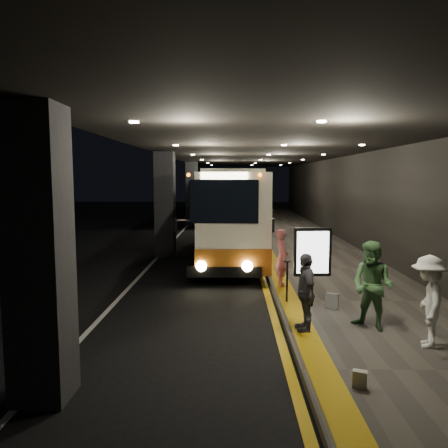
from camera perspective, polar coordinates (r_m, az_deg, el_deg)
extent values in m
plane|color=black|center=(14.74, -4.17, -7.02)|extent=(90.00, 90.00, 0.00)
cube|color=silver|center=(19.83, -8.02, -3.64)|extent=(0.12, 50.00, 0.01)
cube|color=gold|center=(19.60, 4.07, -3.70)|extent=(0.18, 50.00, 0.01)
cube|color=#514C44|center=(19.86, 11.02, -3.47)|extent=(4.50, 50.00, 0.15)
cube|color=gold|center=(19.61, 5.54, -3.27)|extent=(0.50, 50.00, 0.01)
cube|color=black|center=(20.10, 17.55, 4.86)|extent=(0.10, 50.00, 6.00)
cube|color=black|center=(7.00, -22.98, -3.82)|extent=(0.80, 0.80, 4.40)
cube|color=black|center=(18.55, -7.69, 2.53)|extent=(0.80, 0.80, 4.40)
cube|color=black|center=(30.44, -4.22, 3.96)|extent=(0.80, 0.80, 4.40)
cube|color=black|center=(19.36, 4.63, 9.82)|extent=(9.00, 50.00, 0.40)
cube|color=beige|center=(18.51, 0.38, 1.77)|extent=(2.85, 11.18, 3.14)
cube|color=#995616|center=(18.64, 0.37, -1.77)|extent=(2.88, 11.20, 0.83)
cube|color=black|center=(12.91, 0.03, 2.95)|extent=(2.03, 0.16, 1.29)
cube|color=black|center=(13.28, 0.04, -6.23)|extent=(2.27, 0.36, 0.32)
cylinder|color=black|center=(15.28, -3.71, -4.77)|extent=(0.26, 0.92, 0.92)
cylinder|color=black|center=(15.24, 4.09, -4.80)|extent=(0.26, 0.92, 0.92)
cylinder|color=black|center=(22.38, -2.14, -1.28)|extent=(0.26, 0.92, 0.92)
cylinder|color=black|center=(22.35, 3.16, -1.30)|extent=(0.26, 0.92, 0.92)
sphere|color=#FFEAA5|center=(13.18, -3.00, -5.50)|extent=(0.33, 0.33, 0.33)
sphere|color=#FFEAA5|center=(13.15, 3.06, -5.53)|extent=(0.33, 0.33, 0.33)
cube|color=#FFF2BF|center=(12.88, 0.03, 6.35)|extent=(1.39, 0.12, 0.20)
cube|color=beige|center=(33.73, 0.40, 3.74)|extent=(2.80, 11.17, 3.14)
cube|color=#995616|center=(33.80, 0.40, 1.79)|extent=(2.82, 11.19, 0.83)
cube|color=black|center=(28.15, 0.25, 4.68)|extent=(2.03, 0.15, 1.29)
cube|color=black|center=(28.36, 0.25, 0.39)|extent=(2.27, 0.35, 0.32)
cylinder|color=black|center=(30.37, -1.64, 0.68)|extent=(0.26, 0.92, 0.92)
cylinder|color=black|center=(30.34, 2.27, 0.67)|extent=(0.26, 0.92, 0.92)
cylinder|color=black|center=(37.53, -1.10, 1.73)|extent=(0.26, 0.92, 0.92)
cylinder|color=black|center=(37.51, 2.06, 1.72)|extent=(0.26, 0.92, 0.92)
cube|color=beige|center=(44.34, 0.76, 4.47)|extent=(2.57, 11.78, 3.33)
cube|color=#995616|center=(44.39, 0.76, 2.89)|extent=(2.59, 11.80, 0.88)
cube|color=black|center=(38.41, 0.70, 5.31)|extent=(2.16, 0.08, 1.37)
cube|color=black|center=(38.59, 0.70, 1.96)|extent=(2.40, 0.27, 0.34)
cylinder|color=black|center=(40.72, -0.83, 2.11)|extent=(0.27, 0.98, 0.98)
cylinder|color=black|center=(40.70, 2.28, 2.11)|extent=(0.27, 0.98, 0.98)
cylinder|color=black|center=(48.34, -0.52, 2.75)|extent=(0.27, 0.98, 0.98)
cylinder|color=black|center=(48.33, 2.11, 2.74)|extent=(0.27, 0.98, 0.98)
imported|color=#B25354|center=(12.99, 7.56, -4.38)|extent=(0.48, 0.66, 1.68)
imported|color=#457541|center=(9.76, 18.82, -7.62)|extent=(1.04, 1.04, 1.87)
imported|color=white|center=(9.19, 25.16, -9.12)|extent=(0.85, 1.24, 1.75)
imported|color=#525156|center=(9.35, 10.59, -8.73)|extent=(0.57, 1.00, 1.64)
cube|color=black|center=(11.15, 13.93, -9.72)|extent=(0.34, 0.25, 0.38)
cube|color=beige|center=(7.36, 17.31, -18.78)|extent=(0.24, 0.19, 0.27)
cylinder|color=black|center=(11.20, 11.37, -8.57)|extent=(0.08, 0.08, 0.77)
cube|color=black|center=(10.99, 11.48, -3.60)|extent=(0.93, 0.16, 1.20)
cube|color=white|center=(10.93, 11.53, -3.65)|extent=(0.79, 0.07, 1.04)
cylinder|color=black|center=(11.40, 8.23, -7.46)|extent=(0.05, 0.05, 1.07)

